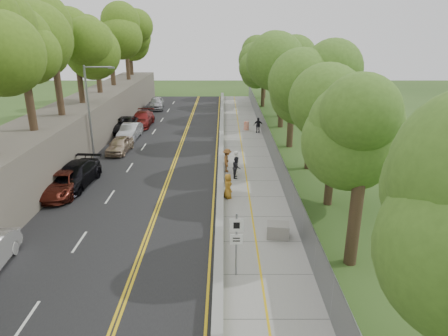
{
  "coord_description": "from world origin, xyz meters",
  "views": [
    {
      "loc": [
        0.49,
        -18.72,
        10.77
      ],
      "look_at": [
        0.5,
        8.0,
        1.4
      ],
      "focal_mm": 32.0,
      "sensor_mm": 36.0,
      "label": 1
    }
  ],
  "objects_px": {
    "concrete_block": "(278,230)",
    "painter_0": "(228,186)",
    "car_2": "(61,184)",
    "signpost": "(236,238)",
    "person_far": "(258,125)",
    "streetlight": "(91,107)",
    "construction_barrel": "(246,126)"
  },
  "relations": [
    {
      "from": "streetlight",
      "to": "person_far",
      "type": "bearing_deg",
      "value": 32.64
    },
    {
      "from": "signpost",
      "to": "car_2",
      "type": "xyz_separation_m",
      "value": [
        -11.65,
        9.57,
        -1.2
      ]
    },
    {
      "from": "streetlight",
      "to": "construction_barrel",
      "type": "distance_m",
      "value": 17.73
    },
    {
      "from": "streetlight",
      "to": "painter_0",
      "type": "height_order",
      "value": "streetlight"
    },
    {
      "from": "streetlight",
      "to": "painter_0",
      "type": "xyz_separation_m",
      "value": [
        11.21,
        -8.19,
        -3.75
      ]
    },
    {
      "from": "signpost",
      "to": "car_2",
      "type": "relative_size",
      "value": 0.59
    },
    {
      "from": "car_2",
      "to": "painter_0",
      "type": "bearing_deg",
      "value": -4.35
    },
    {
      "from": "streetlight",
      "to": "concrete_block",
      "type": "relative_size",
      "value": 6.8
    },
    {
      "from": "signpost",
      "to": "painter_0",
      "type": "height_order",
      "value": "signpost"
    },
    {
      "from": "streetlight",
      "to": "signpost",
      "type": "relative_size",
      "value": 2.58
    },
    {
      "from": "streetlight",
      "to": "signpost",
      "type": "bearing_deg",
      "value": -55.92
    },
    {
      "from": "concrete_block",
      "to": "painter_0",
      "type": "height_order",
      "value": "painter_0"
    },
    {
      "from": "construction_barrel",
      "to": "painter_0",
      "type": "xyz_separation_m",
      "value": [
        -2.25,
        -18.97,
        0.38
      ]
    },
    {
      "from": "concrete_block",
      "to": "person_far",
      "type": "xyz_separation_m",
      "value": [
        0.78,
        22.87,
        0.45
      ]
    },
    {
      "from": "car_2",
      "to": "signpost",
      "type": "bearing_deg",
      "value": -39.99
    },
    {
      "from": "signpost",
      "to": "person_far",
      "type": "height_order",
      "value": "signpost"
    },
    {
      "from": "person_far",
      "to": "construction_barrel",
      "type": "bearing_deg",
      "value": -48.27
    },
    {
      "from": "streetlight",
      "to": "construction_barrel",
      "type": "xyz_separation_m",
      "value": [
        13.46,
        10.78,
        -4.13
      ]
    },
    {
      "from": "signpost",
      "to": "car_2",
      "type": "bearing_deg",
      "value": 140.6
    },
    {
      "from": "construction_barrel",
      "to": "concrete_block",
      "type": "height_order",
      "value": "construction_barrel"
    },
    {
      "from": "signpost",
      "to": "painter_0",
      "type": "xyz_separation_m",
      "value": [
        -0.3,
        8.82,
        -1.07
      ]
    },
    {
      "from": "construction_barrel",
      "to": "painter_0",
      "type": "distance_m",
      "value": 19.11
    },
    {
      "from": "streetlight",
      "to": "car_2",
      "type": "relative_size",
      "value": 1.53
    },
    {
      "from": "painter_0",
      "to": "person_far",
      "type": "relative_size",
      "value": 1.0
    },
    {
      "from": "car_2",
      "to": "construction_barrel",
      "type": "bearing_deg",
      "value": 52.68
    },
    {
      "from": "construction_barrel",
      "to": "signpost",
      "type": "bearing_deg",
      "value": -94.01
    },
    {
      "from": "signpost",
      "to": "person_far",
      "type": "bearing_deg",
      "value": 83.2
    },
    {
      "from": "concrete_block",
      "to": "construction_barrel",
      "type": "bearing_deg",
      "value": 90.99
    },
    {
      "from": "car_2",
      "to": "streetlight",
      "type": "bearing_deg",
      "value": 88.35
    },
    {
      "from": "signpost",
      "to": "construction_barrel",
      "type": "height_order",
      "value": "signpost"
    },
    {
      "from": "streetlight",
      "to": "person_far",
      "type": "xyz_separation_m",
      "value": [
        14.66,
        9.39,
        -3.75
      ]
    },
    {
      "from": "car_2",
      "to": "person_far",
      "type": "xyz_separation_m",
      "value": [
        14.8,
        16.84,
        0.12
      ]
    }
  ]
}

